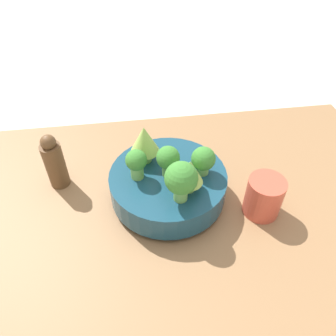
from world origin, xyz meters
The scene contains 11 objects.
ground_plane centered at (0.00, 0.00, 0.00)m, with size 6.00×6.00×0.00m, color beige.
table centered at (0.00, 0.00, 0.02)m, with size 1.16×0.73×0.04m.
bowl centered at (0.02, -0.03, 0.08)m, with size 0.27×0.27×0.08m.
romanesco_piece_far centered at (-0.02, 0.02, 0.16)m, with size 0.06×0.06×0.08m.
romanesco_piece_near centered at (0.06, -0.09, 0.17)m, with size 0.07×0.07×0.10m.
broccoli_floret_right centered at (0.08, -0.04, 0.15)m, with size 0.05×0.05×0.07m.
broccoli_floret_back centered at (0.00, 0.04, 0.17)m, with size 0.07×0.07×0.09m.
broccoli_floret_center centered at (0.02, -0.03, 0.16)m, with size 0.05×0.05×0.08m.
broccoli_floret_left centered at (-0.06, -0.03, 0.15)m, with size 0.05×0.05×0.07m.
cup centered at (-0.19, 0.04, 0.08)m, with size 0.08×0.08×0.10m.
pepper_mill centered at (0.28, -0.12, 0.11)m, with size 0.05×0.05×0.15m.
Camera 1 is at (0.09, 0.49, 0.63)m, focal length 35.00 mm.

